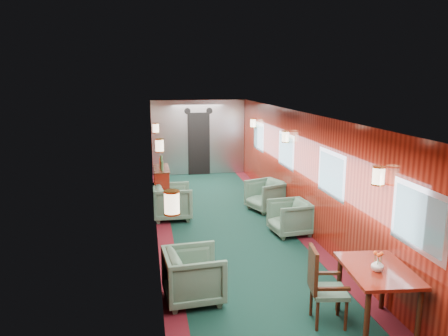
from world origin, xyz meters
name	(u,v)px	position (x,y,z in m)	size (l,w,h in m)	color
room	(235,156)	(0.00, 0.00, 1.63)	(12.00, 12.10, 2.40)	black
bulkhead	(199,138)	(0.00, 5.91, 1.18)	(2.98, 0.17, 2.39)	#B1B4B9
windows_right	(305,161)	(1.49, 0.25, 1.45)	(0.02, 8.60, 0.80)	#ACADB3
wall_sconces	(230,143)	(0.00, 0.57, 1.79)	(2.97, 7.97, 0.25)	#FEF1C6
dining_table	(377,278)	(1.08, -3.40, 0.68)	(0.86, 1.16, 0.81)	maroon
side_chair	(322,283)	(0.47, -3.15, 0.55)	(0.51, 0.53, 1.01)	#1B3F31
credenza	(161,189)	(-1.34, 2.14, 0.52)	(0.35, 1.14, 1.29)	maroon
flower_vase	(378,265)	(1.03, -3.47, 0.89)	(0.15, 0.15, 0.16)	beige
armchair_left_near	(194,276)	(-1.06, -2.28, 0.37)	(0.79, 0.81, 0.74)	#1B3F31
armchair_left_far	(173,202)	(-1.12, 1.42, 0.39)	(0.82, 0.85, 0.77)	#1B3F31
armchair_right_near	(290,218)	(1.13, 0.03, 0.34)	(0.73, 0.75, 0.69)	#1B3F31
armchair_right_far	(266,195)	(1.09, 1.67, 0.36)	(0.77, 0.79, 0.72)	#1B3F31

